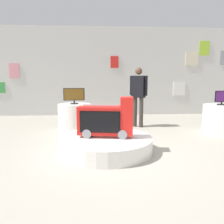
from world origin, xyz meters
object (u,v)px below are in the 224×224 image
at_px(display_pedestal_left_rear, 220,119).
at_px(shopper_browsing_near_truck, 138,93).
at_px(novelty_firetruck_tv, 106,121).
at_px(main_display_pedestal, 105,144).
at_px(tv_on_left_rear, 222,98).
at_px(display_pedestal_center_rear, 75,118).
at_px(tv_on_center_rear, 74,95).

relative_size(display_pedestal_left_rear, shopper_browsing_near_truck, 0.51).
bearing_deg(novelty_firetruck_tv, main_display_pedestal, 153.05).
xyz_separation_m(novelty_firetruck_tv, tv_on_left_rear, (3.06, 1.27, 0.33)).
bearing_deg(tv_on_left_rear, display_pedestal_center_rear, 173.27).
height_order(tv_on_left_rear, shopper_browsing_near_truck, shopper_browsing_near_truck).
xyz_separation_m(display_pedestal_left_rear, tv_on_center_rear, (-3.86, 0.45, 0.62)).
relative_size(main_display_pedestal, shopper_browsing_near_truck, 1.07).
relative_size(display_pedestal_center_rear, tv_on_center_rear, 1.56).
bearing_deg(shopper_browsing_near_truck, novelty_firetruck_tv, -114.94).
height_order(main_display_pedestal, display_pedestal_center_rear, display_pedestal_center_rear).
relative_size(novelty_firetruck_tv, tv_on_center_rear, 1.99).
bearing_deg(tv_on_left_rear, display_pedestal_left_rear, 75.11).
distance_m(tv_on_left_rear, display_pedestal_center_rear, 3.92).
relative_size(main_display_pedestal, tv_on_center_rear, 3.33).
bearing_deg(novelty_firetruck_tv, tv_on_left_rear, 22.51).
xyz_separation_m(novelty_firetruck_tv, shopper_browsing_near_truck, (1.04, 2.24, 0.40)).
bearing_deg(display_pedestal_left_rear, display_pedestal_center_rear, 173.33).
bearing_deg(tv_on_center_rear, shopper_browsing_near_truck, 15.89).
distance_m(display_pedestal_center_rear, tv_on_center_rear, 0.62).
height_order(main_display_pedestal, display_pedestal_left_rear, display_pedestal_left_rear).
bearing_deg(novelty_firetruck_tv, tv_on_center_rear, 114.83).
relative_size(novelty_firetruck_tv, tv_on_left_rear, 2.58).
bearing_deg(tv_on_center_rear, tv_on_left_rear, -6.67).
bearing_deg(display_pedestal_center_rear, tv_on_left_rear, -6.73).
height_order(main_display_pedestal, shopper_browsing_near_truck, shopper_browsing_near_truck).
xyz_separation_m(main_display_pedestal, novelty_firetruck_tv, (0.02, -0.01, 0.48)).
relative_size(novelty_firetruck_tv, shopper_browsing_near_truck, 0.64).
height_order(novelty_firetruck_tv, tv_on_center_rear, tv_on_center_rear).
bearing_deg(display_pedestal_center_rear, main_display_pedestal, -65.66).
height_order(novelty_firetruck_tv, tv_on_left_rear, tv_on_left_rear).
height_order(main_display_pedestal, novelty_firetruck_tv, novelty_firetruck_tv).
height_order(tv_on_left_rear, display_pedestal_center_rear, tv_on_left_rear).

